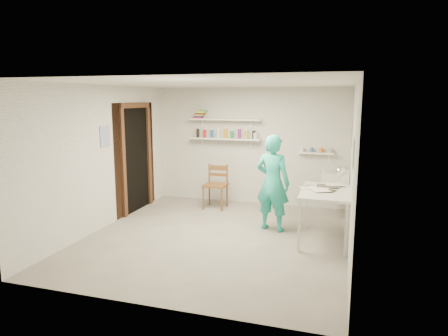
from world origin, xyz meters
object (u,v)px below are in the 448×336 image
(work_table, at_px, (325,216))
(desk_lamp, at_px, (341,171))
(man, at_px, (273,183))
(wall_clock, at_px, (272,165))
(belfast_sink, at_px, (335,180))
(wooden_chair, at_px, (215,185))

(work_table, relative_size, desk_lamp, 8.00)
(man, xyz_separation_m, work_table, (0.87, -0.30, -0.40))
(wall_clock, bearing_deg, work_table, -15.71)
(wall_clock, bearing_deg, belfast_sink, 53.96)
(desk_lamp, bearing_deg, wooden_chair, 161.22)
(belfast_sink, height_order, work_table, belfast_sink)
(man, bearing_deg, work_table, 174.36)
(man, bearing_deg, wall_clock, -62.53)
(wooden_chair, bearing_deg, wall_clock, -31.04)
(wall_clock, bearing_deg, desk_lamp, 11.86)
(man, bearing_deg, desk_lamp, -156.81)
(man, height_order, wooden_chair, man)
(belfast_sink, relative_size, wall_clock, 2.08)
(desk_lamp, bearing_deg, man, -170.54)
(work_table, distance_m, desk_lamp, 0.81)
(belfast_sink, xyz_separation_m, work_table, (-0.11, -1.39, -0.30))
(wooden_chair, relative_size, desk_lamp, 6.27)
(belfast_sink, distance_m, wooden_chair, 2.31)
(man, xyz_separation_m, wall_clock, (-0.05, 0.21, 0.27))
(belfast_sink, height_order, wall_clock, wall_clock)
(wooden_chair, bearing_deg, desk_lamp, -18.44)
(belfast_sink, bearing_deg, work_table, -94.53)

